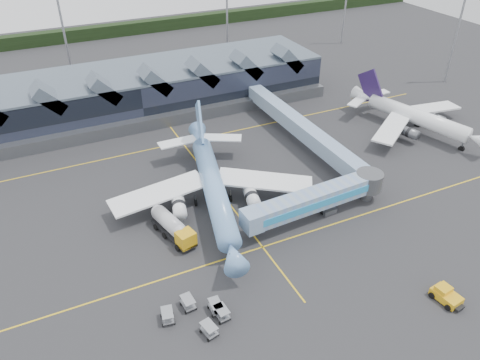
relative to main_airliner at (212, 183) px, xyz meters
name	(u,v)px	position (x,y,z in m)	size (l,w,h in m)	color
ground	(240,217)	(2.25, -5.80, -3.77)	(260.00, 260.00, 0.00)	#2C2C2F
taxi_stripes	(216,186)	(2.25, 4.20, -3.76)	(120.00, 60.00, 0.01)	gold
tree_line_far	(101,32)	(2.25, 104.20, -1.77)	(260.00, 4.00, 4.00)	black
terminal	(132,92)	(-2.81, 41.55, 1.11)	(90.00, 22.25, 12.52)	black
light_masts	(210,28)	(23.25, 57.00, 8.72)	(132.40, 42.56, 22.45)	gray
main_airliner	(212,183)	(0.00, 0.00, 0.00)	(33.77, 39.51, 12.82)	#6F97E1
regional_jet	(413,115)	(48.96, 6.40, -0.29)	(28.27, 31.51, 10.96)	white
jet_bridge	(323,197)	(14.71, -10.81, -0.28)	(26.21, 5.14, 5.27)	#7694C4
fuel_truck	(172,226)	(-9.02, -5.51, -1.87)	(4.64, 10.14, 3.38)	black
pushback_tug	(446,295)	(19.03, -33.17, -2.94)	(3.07, 4.42, 1.85)	gold
baggage_carts	(200,313)	(-10.94, -22.26, -2.90)	(7.95, 7.40, 1.54)	#909398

